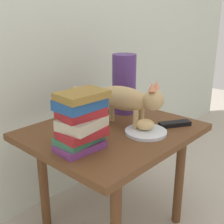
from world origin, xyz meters
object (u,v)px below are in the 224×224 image
object	(u,v)px
book_stack	(81,121)
candle_jar	(107,101)
plate	(146,132)
tv_remote	(175,124)
cat	(128,99)
bread_roll	(145,125)
green_vase	(124,84)
side_table	(112,143)

from	to	relation	value
book_stack	candle_jar	world-z (taller)	book_stack
book_stack	candle_jar	xyz separation A→B (m)	(0.45, 0.29, -0.08)
plate	tv_remote	xyz separation A→B (m)	(0.17, -0.04, 0.00)
cat	tv_remote	xyz separation A→B (m)	(0.16, -0.15, -0.12)
plate	candle_jar	bearing A→B (deg)	67.20
bread_roll	cat	bearing A→B (deg)	88.06
book_stack	green_vase	xyz separation A→B (m)	(0.45, 0.17, 0.03)
cat	candle_jar	xyz separation A→B (m)	(0.15, 0.27, -0.09)
book_stack	green_vase	distance (m)	0.48
side_table	tv_remote	world-z (taller)	tv_remote
cat	book_stack	bearing A→B (deg)	-176.84
side_table	book_stack	xyz separation A→B (m)	(-0.23, -0.06, 0.19)
green_vase	candle_jar	bearing A→B (deg)	89.08
side_table	tv_remote	size ratio (longest dim) A/B	4.88
tv_remote	side_table	bearing A→B (deg)	170.51
cat	green_vase	size ratio (longest dim) A/B	1.56
side_table	cat	distance (m)	0.22
bread_roll	cat	xyz separation A→B (m)	(0.00, 0.10, 0.09)
plate	tv_remote	world-z (taller)	tv_remote
cat	bread_roll	bearing A→B (deg)	-91.94
candle_jar	tv_remote	bearing A→B (deg)	-89.38
book_stack	candle_jar	bearing A→B (deg)	32.73
tv_remote	cat	bearing A→B (deg)	167.16
cat	tv_remote	bearing A→B (deg)	-44.05
side_table	tv_remote	bearing A→B (deg)	-40.69
green_vase	cat	bearing A→B (deg)	-134.65
side_table	book_stack	size ratio (longest dim) A/B	3.17
cat	tv_remote	world-z (taller)	cat
book_stack	tv_remote	distance (m)	0.49
side_table	book_stack	world-z (taller)	book_stack
bread_roll	book_stack	world-z (taller)	book_stack
green_vase	candle_jar	xyz separation A→B (m)	(0.00, 0.12, -0.11)
cat	green_vase	distance (m)	0.22
cat	green_vase	world-z (taller)	green_vase
bread_roll	candle_jar	world-z (taller)	candle_jar
green_vase	tv_remote	size ratio (longest dim) A/B	2.02
book_stack	bread_roll	bearing A→B (deg)	-15.94
bread_roll	green_vase	world-z (taller)	green_vase
side_table	plate	distance (m)	0.18
plate	side_table	bearing A→B (deg)	111.58
side_table	book_stack	distance (m)	0.30
plate	bread_roll	distance (m)	0.03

